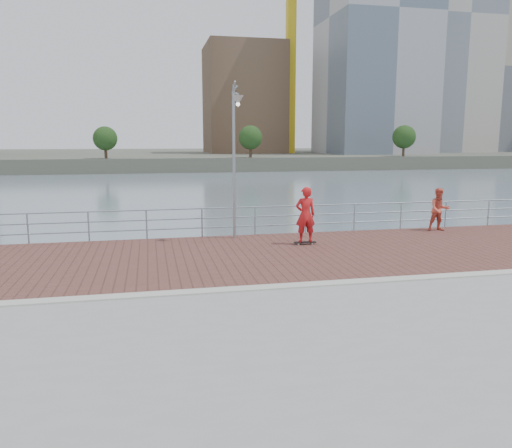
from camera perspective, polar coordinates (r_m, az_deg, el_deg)
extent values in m
plane|color=slate|center=(13.27, 1.87, -15.65)|extent=(400.00, 400.00, 0.00)
cube|color=gray|center=(8.62, 10.65, -23.31)|extent=(40.00, 24.00, 2.00)
cube|color=brown|center=(15.94, -1.20, -3.63)|extent=(40.00, 6.80, 0.02)
cube|color=#B7B5AD|center=(12.54, 1.93, -7.24)|extent=(40.00, 0.40, 0.06)
cube|color=#4C5142|center=(134.24, -10.91, 7.57)|extent=(320.00, 95.00, 2.50)
cylinder|color=#8C9EA8|center=(19.37, -24.62, -0.51)|extent=(0.06, 0.06, 1.10)
cylinder|color=#8C9EA8|center=(19.03, -18.58, -0.31)|extent=(0.06, 0.06, 1.10)
cylinder|color=#8C9EA8|center=(18.90, -12.39, -0.09)|extent=(0.06, 0.06, 1.10)
cylinder|color=#8C9EA8|center=(18.99, -6.19, 0.13)|extent=(0.06, 0.06, 1.10)
cylinder|color=#8C9EA8|center=(19.30, -0.12, 0.34)|extent=(0.06, 0.06, 1.10)
cylinder|color=#8C9EA8|center=(19.83, 5.69, 0.54)|extent=(0.06, 0.06, 1.10)
cylinder|color=#8C9EA8|center=(20.54, 11.15, 0.72)|extent=(0.06, 0.06, 1.10)
cylinder|color=#8C9EA8|center=(21.43, 16.21, 0.88)|extent=(0.06, 0.06, 1.10)
cylinder|color=#8C9EA8|center=(22.47, 20.83, 1.02)|extent=(0.06, 0.06, 1.10)
cylinder|color=#8C9EA8|center=(23.64, 25.02, 1.14)|extent=(0.06, 0.06, 1.10)
cylinder|color=#8C9EA8|center=(19.04, -3.15, 1.87)|extent=(39.00, 0.05, 0.05)
cylinder|color=#8C9EA8|center=(19.09, -3.14, 0.75)|extent=(39.00, 0.05, 0.05)
cylinder|color=#8C9EA8|center=(19.15, -3.13, -0.32)|extent=(39.00, 0.05, 0.05)
cylinder|color=gray|center=(18.42, -2.53, 6.61)|extent=(0.11, 0.11, 5.40)
cylinder|color=gray|center=(18.03, -2.35, 15.14)|extent=(0.06, 0.90, 0.06)
cone|color=#B2B2AD|center=(17.58, -2.09, 14.69)|extent=(0.40, 0.40, 0.32)
cube|color=black|center=(17.66, 5.61, -2.09)|extent=(0.79, 0.23, 0.03)
cylinder|color=beige|center=(17.54, 4.88, -2.31)|extent=(0.06, 0.04, 0.06)
cylinder|color=beige|center=(17.67, 6.46, -2.24)|extent=(0.06, 0.04, 0.06)
cylinder|color=beige|center=(17.67, 4.76, -2.22)|extent=(0.06, 0.04, 0.06)
cylinder|color=beige|center=(17.80, 6.33, -2.15)|extent=(0.06, 0.04, 0.06)
imported|color=red|center=(17.49, 5.66, 1.07)|extent=(0.73, 0.49, 1.95)
imported|color=#D5533E|center=(21.40, 20.22, 1.56)|extent=(0.94, 0.79, 1.72)
cube|color=gold|center=(122.20, 4.00, 19.89)|extent=(2.00, 2.00, 50.00)
cube|color=brown|center=(124.15, -1.43, 14.03)|extent=(18.00, 18.00, 25.42)
cube|color=#9E9EA3|center=(123.78, 13.52, 21.78)|extent=(22.00, 22.00, 59.55)
cube|color=#B2ADA3|center=(144.17, 20.97, 20.75)|extent=(20.00, 20.00, 64.96)
cube|color=#ADA38E|center=(161.16, 26.47, 15.29)|extent=(24.00, 22.00, 43.58)
cylinder|color=#473323|center=(88.94, -16.81, 8.19)|extent=(0.50, 0.50, 3.14)
sphere|color=#193814|center=(88.92, -16.86, 9.34)|extent=(4.04, 4.04, 4.04)
cylinder|color=#473323|center=(90.44, -0.64, 8.66)|extent=(0.50, 0.50, 3.31)
sphere|color=#193814|center=(90.43, -0.65, 9.86)|extent=(4.25, 4.25, 4.25)
cylinder|color=#473323|center=(100.77, 16.51, 8.41)|extent=(0.50, 0.50, 3.44)
sphere|color=#193814|center=(100.76, 16.57, 9.53)|extent=(4.42, 4.42, 4.42)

